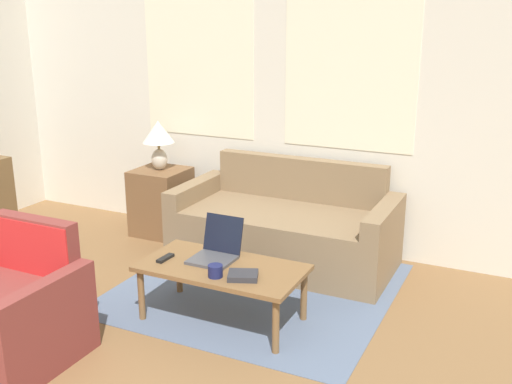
# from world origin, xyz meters

# --- Properties ---
(wall_back) EXTENTS (6.61, 0.06, 2.60)m
(wall_back) POSITION_xyz_m (-0.00, 3.88, 1.31)
(wall_back) COLOR silver
(wall_back) RESTS_ON ground_plane
(rug) EXTENTS (1.94, 1.86, 0.01)m
(rug) POSITION_xyz_m (0.28, 2.84, 0.00)
(rug) COLOR slate
(rug) RESTS_ON ground_plane
(couch) EXTENTS (1.77, 0.85, 0.81)m
(couch) POSITION_xyz_m (0.27, 3.43, 0.27)
(couch) COLOR #846B4C
(couch) RESTS_ON ground_plane
(armchair) EXTENTS (0.81, 0.71, 0.79)m
(armchair) POSITION_xyz_m (-0.65, 1.39, 0.26)
(armchair) COLOR brown
(armchair) RESTS_ON ground_plane
(side_table) EXTENTS (0.46, 0.46, 0.61)m
(side_table) POSITION_xyz_m (-1.04, 3.54, 0.31)
(side_table) COLOR brown
(side_table) RESTS_ON ground_plane
(table_lamp) EXTENTS (0.29, 0.29, 0.45)m
(table_lamp) POSITION_xyz_m (-1.04, 3.54, 0.91)
(table_lamp) COLOR beige
(table_lamp) RESTS_ON side_table
(coffee_table) EXTENTS (1.08, 0.56, 0.39)m
(coffee_table) POSITION_xyz_m (0.28, 2.31, 0.35)
(coffee_table) COLOR brown
(coffee_table) RESTS_ON ground_plane
(laptop) EXTENTS (0.28, 0.33, 0.27)m
(laptop) POSITION_xyz_m (0.19, 2.41, 0.45)
(laptop) COLOR #47474C
(laptop) RESTS_ON coffee_table
(cup_navy) EXTENTS (0.09, 0.09, 0.08)m
(cup_navy) POSITION_xyz_m (0.33, 2.14, 0.43)
(cup_navy) COLOR #191E4C
(cup_navy) RESTS_ON coffee_table
(book_red) EXTENTS (0.23, 0.21, 0.04)m
(book_red) POSITION_xyz_m (0.49, 2.19, 0.41)
(book_red) COLOR #2D2D33
(book_red) RESTS_ON coffee_table
(tv_remote) EXTENTS (0.05, 0.15, 0.02)m
(tv_remote) POSITION_xyz_m (-0.11, 2.24, 0.40)
(tv_remote) COLOR black
(tv_remote) RESTS_ON coffee_table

